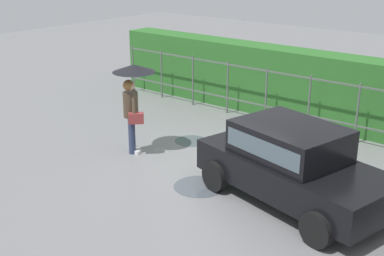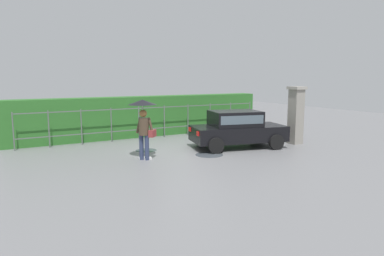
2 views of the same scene
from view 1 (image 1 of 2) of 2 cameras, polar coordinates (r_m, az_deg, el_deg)
name	(u,v)px [view 1 (image 1 of 2)]	position (r m, az deg, el deg)	size (l,w,h in m)	color
ground_plane	(216,168)	(10.99, 2.66, -4.56)	(40.00, 40.00, 0.00)	slate
car	(292,161)	(9.48, 11.20, -3.68)	(3.98, 2.52, 1.48)	black
pedestrian	(133,90)	(11.48, -6.69, 4.30)	(0.97, 0.97, 2.05)	#2D3856
fence_section	(287,97)	(13.46, 10.63, 3.47)	(11.45, 0.05, 1.50)	#59605B
hedge_row	(302,86)	(14.13, 12.29, 4.65)	(12.40, 0.90, 1.90)	#2D6B28
puddle_near	(199,186)	(10.18, 0.78, -6.58)	(1.01, 1.01, 0.00)	#4C545B
puddle_far	(191,141)	(12.49, -0.07, -1.46)	(0.82, 0.82, 0.00)	#4C545B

